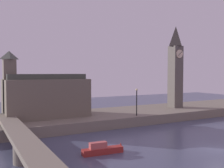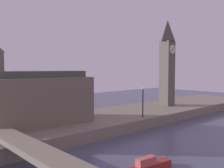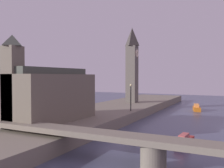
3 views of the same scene
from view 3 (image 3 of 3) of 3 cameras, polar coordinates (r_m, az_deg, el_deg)
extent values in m
cube|color=slate|center=(43.13, -1.46, -6.67)|extent=(70.00, 12.00, 1.50)
cube|color=#5B544C|center=(53.29, 4.58, 2.23)|extent=(2.12, 2.12, 12.00)
cylinder|color=beige|center=(53.11, 5.73, 7.02)|extent=(1.61, 0.12, 1.61)
cube|color=black|center=(53.08, 5.80, 7.02)|extent=(1.00, 0.04, 0.91)
pyramid|color=#403A35|center=(53.94, 4.61, 10.69)|extent=(2.34, 2.34, 3.87)
cube|color=#6B6051|center=(32.57, -14.71, -2.98)|extent=(12.34, 6.89, 5.84)
cube|color=#6B6051|center=(28.71, -21.72, -0.72)|extent=(1.74, 1.74, 8.80)
pyramid|color=#474C42|center=(28.94, -21.83, 9.24)|extent=(1.91, 1.91, 1.21)
cube|color=#42473D|center=(32.46, -14.76, 2.87)|extent=(11.72, 4.13, 0.80)
cube|color=slate|center=(20.47, 3.95, -12.19)|extent=(2.23, 28.78, 0.50)
cylinder|color=slate|center=(20.15, 9.41, -15.99)|extent=(2.00, 2.00, 1.90)
cylinder|color=black|center=(40.33, 4.32, -3.34)|extent=(0.16, 0.16, 3.97)
sphere|color=#F2E099|center=(40.20, 4.32, -0.27)|extent=(0.36, 0.36, 0.36)
cube|color=maroon|center=(27.22, 16.28, -12.71)|extent=(4.38, 1.30, 0.62)
cube|color=#CC5651|center=(26.58, 16.09, -11.65)|extent=(1.85, 0.80, 0.65)
cone|color=maroon|center=(29.28, 17.04, -11.62)|extent=(0.90, 0.90, 1.08)
cube|color=orange|center=(54.26, 18.78, -5.38)|extent=(4.21, 2.14, 0.81)
cube|color=#FF9947|center=(53.69, 18.72, -4.66)|extent=(1.85, 1.26, 0.67)
cone|color=orange|center=(56.23, 19.06, -5.09)|extent=(1.40, 1.40, 1.00)
camera|label=1|loc=(23.91, 80.19, 3.49)|focal=41.87mm
camera|label=2|loc=(13.05, 68.18, 6.97)|focal=41.05mm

